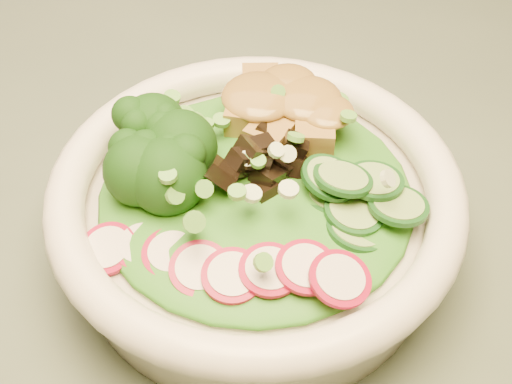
# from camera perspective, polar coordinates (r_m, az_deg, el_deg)

# --- Properties ---
(dining_table) EXTENTS (1.20, 0.80, 0.75)m
(dining_table) POSITION_cam_1_polar(r_m,az_deg,el_deg) (0.65, -11.66, -6.91)
(dining_table) COLOR black
(dining_table) RESTS_ON ground
(salad_bowl) EXTENTS (0.27, 0.27, 0.07)m
(salad_bowl) POSITION_cam_1_polar(r_m,az_deg,el_deg) (0.48, 0.00, -1.63)
(salad_bowl) COLOR white
(salad_bowl) RESTS_ON dining_table
(lettuce_bed) EXTENTS (0.21, 0.21, 0.02)m
(lettuce_bed) POSITION_cam_1_polar(r_m,az_deg,el_deg) (0.47, 0.00, 0.08)
(lettuce_bed) COLOR #1E6815
(lettuce_bed) RESTS_ON salad_bowl
(broccoli_florets) EXTENTS (0.09, 0.08, 0.04)m
(broccoli_florets) POSITION_cam_1_polar(r_m,az_deg,el_deg) (0.47, -7.70, 2.52)
(broccoli_florets) COLOR black
(broccoli_florets) RESTS_ON salad_bowl
(radish_slices) EXTENTS (0.12, 0.05, 0.02)m
(radish_slices) POSITION_cam_1_polar(r_m,az_deg,el_deg) (0.42, -1.66, -6.18)
(radish_slices) COLOR maroon
(radish_slices) RESTS_ON salad_bowl
(cucumber_slices) EXTENTS (0.08, 0.08, 0.04)m
(cucumber_slices) POSITION_cam_1_polar(r_m,az_deg,el_deg) (0.45, 8.20, -0.34)
(cucumber_slices) COLOR #83AC5F
(cucumber_slices) RESTS_ON salad_bowl
(mushroom_heap) EXTENTS (0.08, 0.08, 0.04)m
(mushroom_heap) POSITION_cam_1_polar(r_m,az_deg,el_deg) (0.46, 0.34, 2.38)
(mushroom_heap) COLOR black
(mushroom_heap) RESTS_ON salad_bowl
(tofu_cubes) EXTENTS (0.10, 0.07, 0.04)m
(tofu_cubes) POSITION_cam_1_polar(r_m,az_deg,el_deg) (0.50, 1.83, 6.25)
(tofu_cubes) COLOR olive
(tofu_cubes) RESTS_ON salad_bowl
(peanut_sauce) EXTENTS (0.07, 0.06, 0.02)m
(peanut_sauce) POSITION_cam_1_polar(r_m,az_deg,el_deg) (0.49, 1.86, 7.41)
(peanut_sauce) COLOR brown
(peanut_sauce) RESTS_ON tofu_cubes
(scallion_garnish) EXTENTS (0.20, 0.20, 0.02)m
(scallion_garnish) POSITION_cam_1_polar(r_m,az_deg,el_deg) (0.45, 0.00, 2.22)
(scallion_garnish) COLOR #5AA339
(scallion_garnish) RESTS_ON salad_bowl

